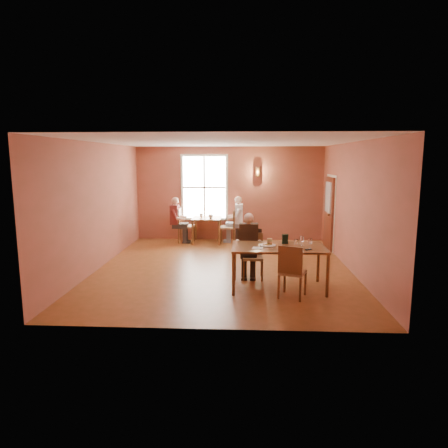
{
  "coord_description": "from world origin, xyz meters",
  "views": [
    {
      "loc": [
        0.49,
        -9.34,
        2.62
      ],
      "look_at": [
        0.0,
        0.2,
        1.05
      ],
      "focal_mm": 32.0,
      "sensor_mm": 36.0,
      "label": 1
    }
  ],
  "objects_px": {
    "diner_white": "(229,220)",
    "chair_diner_maroon": "(186,225)",
    "diner_main": "(253,248)",
    "chair_empty": "(293,271)",
    "second_table": "(207,230)",
    "chair_diner_main": "(253,257)",
    "chair_diner_white": "(228,227)",
    "diner_maroon": "(185,220)",
    "main_table": "(278,267)"
  },
  "relations": [
    {
      "from": "second_table",
      "to": "diner_maroon",
      "type": "xyz_separation_m",
      "value": [
        -0.68,
        0.0,
        0.3
      ]
    },
    {
      "from": "chair_diner_main",
      "to": "chair_empty",
      "type": "xyz_separation_m",
      "value": [
        0.73,
        -1.16,
        0.02
      ]
    },
    {
      "from": "main_table",
      "to": "diner_main",
      "type": "distance_m",
      "value": 0.83
    },
    {
      "from": "diner_main",
      "to": "chair_diner_maroon",
      "type": "relative_size",
      "value": 1.28
    },
    {
      "from": "main_table",
      "to": "second_table",
      "type": "distance_m",
      "value": 4.83
    },
    {
      "from": "main_table",
      "to": "chair_diner_maroon",
      "type": "bearing_deg",
      "value": 119.51
    },
    {
      "from": "diner_main",
      "to": "diner_white",
      "type": "relative_size",
      "value": 0.98
    },
    {
      "from": "diner_maroon",
      "to": "chair_diner_maroon",
      "type": "bearing_deg",
      "value": 90.0
    },
    {
      "from": "chair_diner_main",
      "to": "diner_maroon",
      "type": "bearing_deg",
      "value": -61.67
    },
    {
      "from": "main_table",
      "to": "chair_diner_white",
      "type": "relative_size",
      "value": 1.83
    },
    {
      "from": "chair_diner_main",
      "to": "diner_white",
      "type": "relative_size",
      "value": 0.71
    },
    {
      "from": "second_table",
      "to": "diner_white",
      "type": "relative_size",
      "value": 0.63
    },
    {
      "from": "diner_main",
      "to": "diner_maroon",
      "type": "distance_m",
      "value": 4.34
    },
    {
      "from": "main_table",
      "to": "diner_maroon",
      "type": "distance_m",
      "value": 5.13
    },
    {
      "from": "chair_diner_maroon",
      "to": "chair_empty",
      "type": "bearing_deg",
      "value": 29.03
    },
    {
      "from": "chair_diner_main",
      "to": "diner_maroon",
      "type": "distance_m",
      "value": 4.32
    },
    {
      "from": "chair_diner_main",
      "to": "chair_diner_white",
      "type": "xyz_separation_m",
      "value": [
        -0.72,
        3.8,
        0.01
      ]
    },
    {
      "from": "chair_empty",
      "to": "second_table",
      "type": "height_order",
      "value": "chair_empty"
    },
    {
      "from": "chair_empty",
      "to": "diner_maroon",
      "type": "height_order",
      "value": "diner_maroon"
    },
    {
      "from": "chair_empty",
      "to": "diner_white",
      "type": "height_order",
      "value": "diner_white"
    },
    {
      "from": "chair_empty",
      "to": "second_table",
      "type": "relative_size",
      "value": 1.16
    },
    {
      "from": "main_table",
      "to": "chair_diner_maroon",
      "type": "height_order",
      "value": "chair_diner_maroon"
    },
    {
      "from": "chair_diner_white",
      "to": "chair_diner_maroon",
      "type": "height_order",
      "value": "chair_diner_maroon"
    },
    {
      "from": "diner_maroon",
      "to": "chair_diner_white",
      "type": "bearing_deg",
      "value": 90.0
    },
    {
      "from": "diner_main",
      "to": "second_table",
      "type": "xyz_separation_m",
      "value": [
        -1.37,
        3.83,
        -0.29
      ]
    },
    {
      "from": "second_table",
      "to": "diner_maroon",
      "type": "distance_m",
      "value": 0.74
    },
    {
      "from": "main_table",
      "to": "chair_diner_maroon",
      "type": "relative_size",
      "value": 1.74
    },
    {
      "from": "chair_empty",
      "to": "chair_diner_white",
      "type": "bearing_deg",
      "value": 127.5
    },
    {
      "from": "chair_empty",
      "to": "chair_diner_maroon",
      "type": "bearing_deg",
      "value": 140.22
    },
    {
      "from": "second_table",
      "to": "diner_main",
      "type": "bearing_deg",
      "value": -70.33
    },
    {
      "from": "chair_diner_white",
      "to": "chair_diner_main",
      "type": "bearing_deg",
      "value": -169.29
    },
    {
      "from": "diner_main",
      "to": "diner_maroon",
      "type": "relative_size",
      "value": 0.99
    },
    {
      "from": "diner_main",
      "to": "chair_diner_white",
      "type": "xyz_separation_m",
      "value": [
        -0.72,
        3.83,
        -0.18
      ]
    },
    {
      "from": "second_table",
      "to": "chair_diner_white",
      "type": "height_order",
      "value": "chair_diner_white"
    },
    {
      "from": "diner_maroon",
      "to": "diner_white",
      "type": "bearing_deg",
      "value": 90.0
    },
    {
      "from": "chair_diner_white",
      "to": "main_table",
      "type": "bearing_deg",
      "value": -164.68
    },
    {
      "from": "diner_main",
      "to": "chair_diner_white",
      "type": "relative_size",
      "value": 1.35
    },
    {
      "from": "diner_white",
      "to": "chair_diner_maroon",
      "type": "distance_m",
      "value": 1.34
    },
    {
      "from": "main_table",
      "to": "diner_maroon",
      "type": "height_order",
      "value": "diner_maroon"
    },
    {
      "from": "diner_white",
      "to": "chair_diner_white",
      "type": "bearing_deg",
      "value": 90.0
    },
    {
      "from": "main_table",
      "to": "chair_diner_main",
      "type": "bearing_deg",
      "value": 127.57
    },
    {
      "from": "second_table",
      "to": "chair_diner_maroon",
      "type": "relative_size",
      "value": 0.83
    },
    {
      "from": "second_table",
      "to": "chair_diner_white",
      "type": "xyz_separation_m",
      "value": [
        0.65,
        0.0,
        0.12
      ]
    },
    {
      "from": "chair_diner_white",
      "to": "diner_maroon",
      "type": "distance_m",
      "value": 1.34
    },
    {
      "from": "second_table",
      "to": "diner_maroon",
      "type": "bearing_deg",
      "value": 180.0
    },
    {
      "from": "second_table",
      "to": "diner_white",
      "type": "distance_m",
      "value": 0.75
    },
    {
      "from": "chair_diner_white",
      "to": "chair_diner_maroon",
      "type": "distance_m",
      "value": 1.3
    },
    {
      "from": "diner_white",
      "to": "chair_empty",
      "type": "bearing_deg",
      "value": -164.01
    },
    {
      "from": "chair_empty",
      "to": "chair_diner_maroon",
      "type": "xyz_separation_m",
      "value": [
        -2.75,
        4.96,
        0.02
      ]
    },
    {
      "from": "chair_diner_main",
      "to": "diner_white",
      "type": "distance_m",
      "value": 3.87
    }
  ]
}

